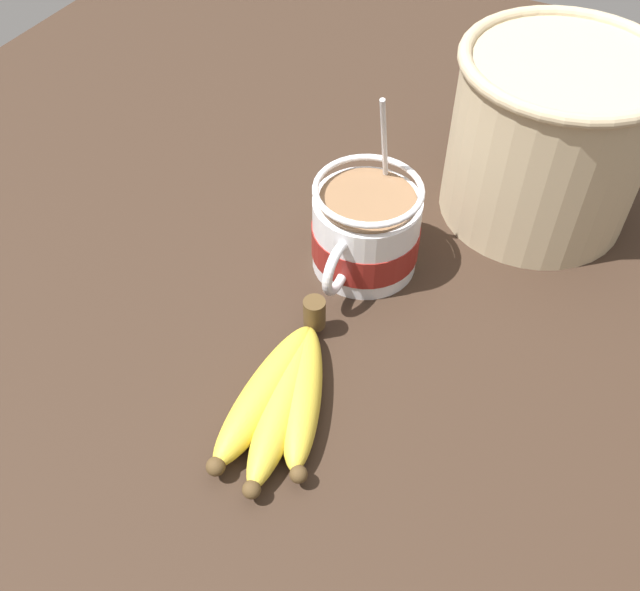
{
  "coord_description": "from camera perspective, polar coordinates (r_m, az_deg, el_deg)",
  "views": [
    {
      "loc": [
        43.86,
        16.35,
        52.73
      ],
      "look_at": [
        6.87,
        -2.63,
        6.82
      ],
      "focal_mm": 40.0,
      "sensor_mm": 36.0,
      "label": 1
    }
  ],
  "objects": [
    {
      "name": "coffee_mug",
      "position": [
        0.68,
        3.65,
        5.09
      ],
      "size": [
        14.48,
        10.36,
        17.45
      ],
      "color": "silver",
      "rests_on": "table"
    },
    {
      "name": "banana_bunch",
      "position": [
        0.59,
        -2.87,
        -8.01
      ],
      "size": [
        18.27,
        8.97,
        4.13
      ],
      "color": "#4C381E",
      "rests_on": "table"
    },
    {
      "name": "table",
      "position": [
        0.7,
        4.52,
        -0.04
      ],
      "size": [
        130.25,
        130.25,
        2.68
      ],
      "color": "#332319",
      "rests_on": "ground"
    },
    {
      "name": "woven_basket",
      "position": [
        0.75,
        17.86,
        12.12
      ],
      "size": [
        20.05,
        20.05,
        17.65
      ],
      "color": "tan",
      "rests_on": "table"
    }
  ]
}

